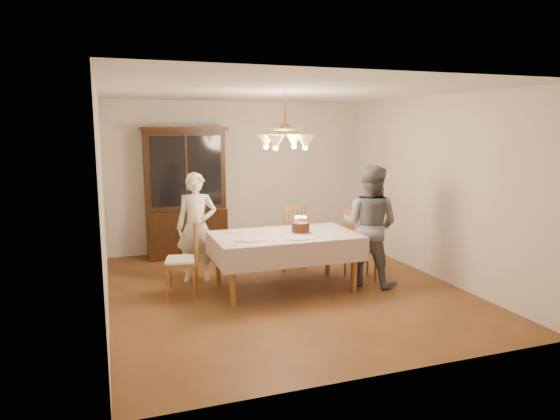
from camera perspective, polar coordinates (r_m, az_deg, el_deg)
name	(u,v)px	position (r m, az deg, el deg)	size (l,w,h in m)	color
ground	(285,289)	(6.80, 0.56, -9.03)	(5.00, 5.00, 0.00)	brown
room_shell	(285,172)	(6.47, 0.59, 4.37)	(5.00, 5.00, 5.00)	white
dining_table	(285,240)	(6.61, 0.57, -3.41)	(1.90, 1.10, 0.76)	brown
china_hutch	(186,195)	(8.48, -10.74, 1.73)	(1.38, 0.54, 2.16)	black
chair_far_side	(289,240)	(7.66, 1.05, -3.47)	(0.50, 0.48, 1.00)	brown
chair_left_end	(182,262)	(6.52, -11.10, -5.84)	(0.51, 0.52, 1.00)	brown
chair_right_end	(360,249)	(7.22, 9.09, -4.38)	(0.50, 0.52, 1.00)	brown
elderly_woman	(197,227)	(7.09, -9.52, -1.95)	(0.56, 0.37, 1.54)	#EFE6CA
adult_in_grey	(370,225)	(6.93, 10.22, -1.75)	(0.80, 0.63, 1.65)	slate
birthday_cake	(301,228)	(6.65, 2.37, -2.06)	(0.30, 0.30, 0.23)	white
place_setting_near_left	(251,240)	(6.23, -3.30, -3.44)	(0.40, 0.25, 0.02)	white
place_setting_near_right	(299,239)	(6.30, 2.24, -3.29)	(0.38, 0.24, 0.02)	white
place_setting_far_left	(238,231)	(6.77, -4.79, -2.43)	(0.38, 0.23, 0.02)	white
chandelier	(285,141)	(6.45, 0.59, 7.87)	(0.62, 0.62, 0.73)	#BF8C3F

